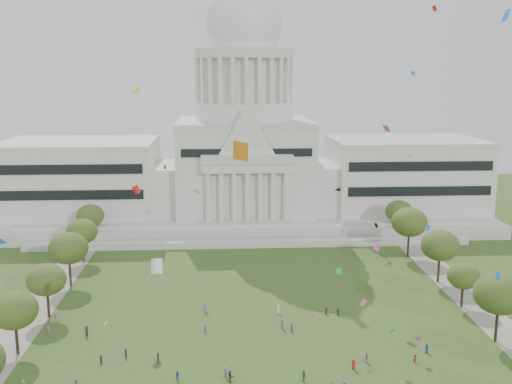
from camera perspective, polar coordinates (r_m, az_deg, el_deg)
capitol at (r=201.59m, az=-1.08°, el=3.45°), size 160.00×64.50×91.30m
path_left at (r=132.91m, az=-21.22°, el=-11.74°), size 8.00×160.00×0.04m
path_right at (r=138.06m, az=21.07°, el=-10.84°), size 8.00×160.00×0.04m
row_tree_l_2 at (r=117.73m, az=-22.03°, el=-10.40°), size 8.42×8.42×11.97m
row_tree_r_2 at (r=122.52m, az=22.15°, el=-8.97°), size 9.55×9.55×13.58m
row_tree_l_3 at (r=132.35m, az=-19.33°, el=-7.90°), size 8.12×8.12×11.55m
row_tree_r_3 at (r=138.08m, az=19.16°, el=-7.57°), size 7.01×7.01×9.98m
row_tree_l_4 at (r=148.97m, az=-17.42°, el=-5.13°), size 9.29×9.29×13.21m
row_tree_r_4 at (r=151.33m, az=17.13°, el=-4.89°), size 9.19×9.19×13.06m
row_tree_l_5 at (r=166.86m, az=-16.25°, el=-3.62°), size 8.33×8.33×11.85m
row_tree_r_5 at (r=169.11m, az=14.41°, el=-2.79°), size 9.82×9.82×13.96m
row_tree_l_6 at (r=184.39m, az=-15.50°, el=-2.19°), size 8.19×8.19×11.64m
row_tree_r_6 at (r=186.79m, az=13.47°, el=-1.84°), size 8.42×8.42×11.97m
person_0 at (r=117.27m, az=15.97°, el=-14.14°), size 0.83×0.99×1.73m
person_2 at (r=113.36m, az=14.94°, el=-15.08°), size 0.86×0.73×1.51m
person_4 at (r=104.34m, az=4.56°, el=-17.02°), size 1.01×1.31×1.97m
person_5 at (r=104.01m, az=-2.49°, el=-17.10°), size 1.66×1.90×1.96m
person_8 at (r=105.26m, az=-7.50°, el=-16.96°), size 0.86×0.73×1.52m
person_10 at (r=111.51m, az=10.48°, el=-15.26°), size 0.90×1.17×1.77m
distant_crowd at (r=113.48m, az=-6.87°, el=-14.65°), size 59.05×41.28×1.95m
kite_swarm at (r=98.95m, az=2.55°, el=-2.46°), size 95.74×108.05×63.80m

